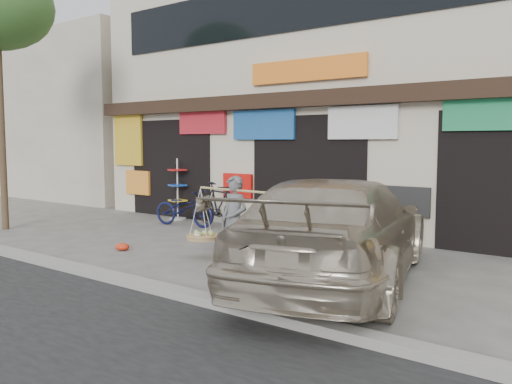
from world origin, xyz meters
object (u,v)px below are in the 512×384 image
Objects in this scene: bike_0 at (184,208)px; bike_1 at (219,206)px; street_vendor at (234,225)px; bike_3 at (280,219)px; bike_2 at (297,220)px; suv at (337,230)px; display_rack at (178,195)px.

bike_1 is (0.94, 0.23, 0.11)m from bike_0.
bike_0 is (-3.72, 2.51, -0.24)m from street_vendor.
bike_3 is (-0.76, 2.44, -0.24)m from street_vendor.
suv is (2.29, -2.40, 0.33)m from bike_2.
street_vendor is 1.96m from suv.
bike_0 is at bearing -39.77° from suv.
suv is (5.68, -2.47, 0.33)m from bike_0.
bike_2 is at bearing -111.28° from bike_3.
bike_3 is 4.03m from display_rack.
bike_3 is at bearing 68.72° from bike_2.
bike_2 is at bearing -62.60° from suv.
display_rack is at bearing 92.45° from bike_1.
suv is at bearing -121.99° from bike_0.
bike_0 is 1.00× the size of bike_3.
street_vendor is 4.49m from bike_0.
display_rack is at bearing 57.20° from bike_3.
bike_2 reaches higher than bike_0.
suv is at bearing 5.23° from street_vendor.
bike_3 is at bearing -99.88° from bike_0.
bike_3 is 1.05× the size of display_rack.
bike_0 is 0.93× the size of bike_1.
street_vendor is at bearing 176.08° from bike_3.
bike_1 is at bearing -14.69° from display_rack.
bike_3 is at bearing -57.68° from suv.
bike_3 reaches higher than bike_0.
bike_2 is 1.05× the size of display_rack.
bike_2 is 1.00× the size of bike_3.
display_rack reaches higher than bike_0.
bike_3 is (-0.43, 0.00, 0.00)m from bike_2.
bike_0 is 6.20m from suv.
street_vendor is 3.90m from bike_1.
bike_1 is 2.47m from bike_2.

